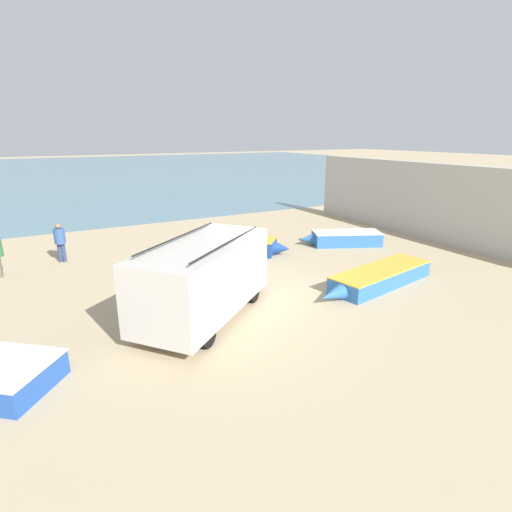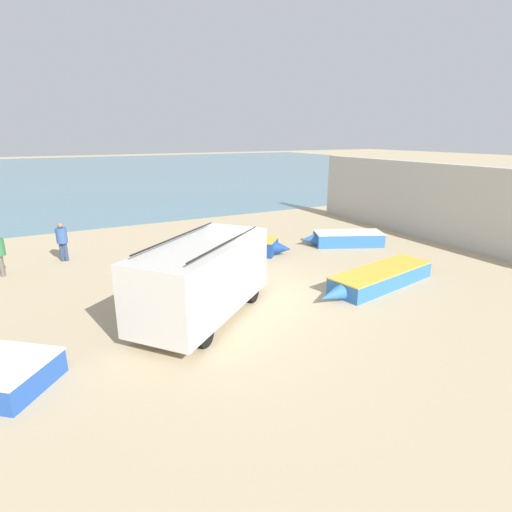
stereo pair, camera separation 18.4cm
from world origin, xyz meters
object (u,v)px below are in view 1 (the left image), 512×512
object	(u,v)px
fisherman_1	(60,239)
fishing_rowboat_3	(343,238)
fishing_rowboat_2	(378,277)
fishing_rowboat_0	(242,245)
parked_van	(204,277)

from	to	relation	value
fisherman_1	fishing_rowboat_3	bearing A→B (deg)	91.38
fishing_rowboat_2	fishing_rowboat_3	bearing A→B (deg)	-128.22
fishing_rowboat_0	fishing_rowboat_3	size ratio (longest dim) A/B	0.91
parked_van	fishing_rowboat_3	size ratio (longest dim) A/B	1.31
parked_van	fishing_rowboat_0	bearing A→B (deg)	14.38
parked_van	fishing_rowboat_2	bearing A→B (deg)	-44.95
fishing_rowboat_0	fisherman_1	size ratio (longest dim) A/B	2.17
fisherman_1	fishing_rowboat_2	bearing A→B (deg)	66.65
parked_van	fishing_rowboat_0	world-z (taller)	parked_van
parked_van	fishing_rowboat_2	xyz separation A→B (m)	(6.27, -0.62, -0.93)
parked_van	fishing_rowboat_2	size ratio (longest dim) A/B	0.95
parked_van	fishing_rowboat_3	world-z (taller)	parked_van
fishing_rowboat_0	fisherman_1	bearing A→B (deg)	-154.74
parked_van	fisherman_1	world-z (taller)	parked_van
fisherman_1	parked_van	bearing A→B (deg)	40.84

